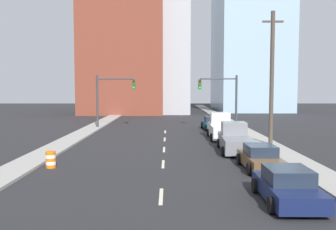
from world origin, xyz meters
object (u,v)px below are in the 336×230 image
object	(u,v)px
sedan_navy	(289,187)
traffic_signal_left	(110,94)
traffic_barrel	(53,159)
pickup_truck_white	(222,128)
traffic_signal_right	(227,94)
sedan_teal	(214,124)
pickup_truck_gray	(237,140)
sedan_brown	(262,158)
utility_pole_right_mid	(274,78)

from	to	relation	value
sedan_navy	traffic_signal_left	bearing A→B (deg)	113.56
traffic_barrel	pickup_truck_white	bearing A→B (deg)	47.15
traffic_signal_right	sedan_teal	distance (m)	3.83
pickup_truck_gray	sedan_brown	bearing A→B (deg)	-83.85
sedan_brown	traffic_signal_right	bearing A→B (deg)	86.07
traffic_signal_right	sedan_brown	world-z (taller)	traffic_signal_right
pickup_truck_gray	traffic_barrel	bearing A→B (deg)	-151.20
sedan_teal	sedan_navy	bearing A→B (deg)	-92.13
traffic_signal_right	sedan_brown	bearing A→B (deg)	-93.25
traffic_signal_left	utility_pole_right_mid	xyz separation A→B (m)	(14.65, -12.66, 1.46)
traffic_barrel	pickup_truck_white	xyz separation A→B (m)	(11.42, 12.31, 0.45)
utility_pole_right_mid	traffic_signal_right	bearing A→B (deg)	97.55
traffic_signal_left	sedan_teal	size ratio (longest dim) A/B	1.26
sedan_navy	traffic_barrel	bearing A→B (deg)	151.46
traffic_signal_right	pickup_truck_white	size ratio (longest dim) A/B	1.07
sedan_navy	pickup_truck_gray	distance (m)	12.02
traffic_signal_left	traffic_signal_right	size ratio (longest dim) A/B	1.00
utility_pole_right_mid	sedan_brown	bearing A→B (deg)	-108.92
traffic_signal_left	utility_pole_right_mid	world-z (taller)	utility_pole_right_mid
utility_pole_right_mid	sedan_teal	xyz separation A→B (m)	(-3.26, 11.28, -4.66)
sedan_navy	pickup_truck_white	xyz separation A→B (m)	(-0.03, 18.74, 0.28)
traffic_barrel	sedan_navy	size ratio (longest dim) A/B	0.22
traffic_barrel	sedan_navy	xyz separation A→B (m)	(11.45, -6.42, 0.16)
traffic_barrel	sedan_brown	size ratio (longest dim) A/B	0.21
utility_pole_right_mid	pickup_truck_white	distance (m)	7.00
utility_pole_right_mid	sedan_navy	size ratio (longest dim) A/B	2.37
sedan_navy	sedan_brown	distance (m)	6.03
traffic_signal_right	sedan_navy	xyz separation A→B (m)	(-1.59, -27.06, -3.22)
utility_pole_right_mid	pickup_truck_white	size ratio (longest dim) A/B	1.87
utility_pole_right_mid	pickup_truck_white	xyz separation A→B (m)	(-3.29, 4.34, -4.40)
utility_pole_right_mid	sedan_brown	size ratio (longest dim) A/B	2.35
pickup_truck_white	sedan_teal	world-z (taller)	pickup_truck_white
pickup_truck_gray	sedan_navy	bearing A→B (deg)	-87.39
sedan_brown	sedan_teal	distance (m)	19.67
traffic_signal_left	traffic_signal_right	bearing A→B (deg)	0.00
pickup_truck_white	pickup_truck_gray	bearing A→B (deg)	-88.27
traffic_signal_right	traffic_barrel	size ratio (longest dim) A/B	6.25
traffic_signal_right	utility_pole_right_mid	bearing A→B (deg)	-82.45
traffic_signal_left	sedan_brown	bearing A→B (deg)	-60.76
traffic_signal_left	utility_pole_right_mid	size ratio (longest dim) A/B	0.57
sedan_brown	utility_pole_right_mid	bearing A→B (deg)	70.40
traffic_barrel	pickup_truck_gray	bearing A→B (deg)	25.95
sedan_brown	pickup_truck_white	xyz separation A→B (m)	(-0.42, 12.72, 0.29)
sedan_teal	sedan_brown	bearing A→B (deg)	-90.99
traffic_signal_right	sedan_teal	world-z (taller)	traffic_signal_right
traffic_barrel	sedan_teal	bearing A→B (deg)	59.25
traffic_barrel	sedan_teal	distance (m)	22.41
sedan_teal	traffic_signal_right	bearing A→B (deg)	39.02
utility_pole_right_mid	pickup_truck_gray	bearing A→B (deg)	-143.49
pickup_truck_white	sedan_brown	bearing A→B (deg)	-87.02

